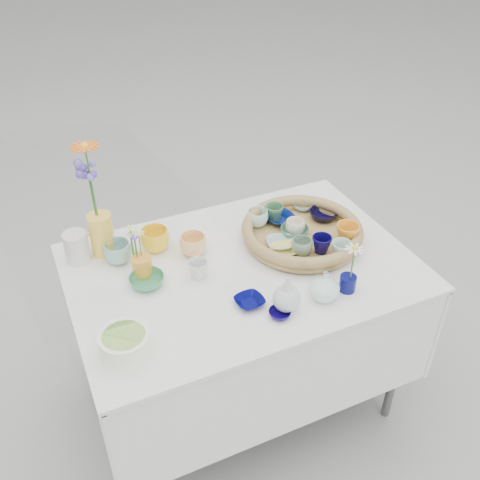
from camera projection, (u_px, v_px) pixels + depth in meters
name	position (u px, v px, depth m)	size (l,w,h in m)	color
ground	(242.00, 397.00, 2.43)	(80.00, 80.00, 0.00)	gray
display_table	(242.00, 397.00, 2.43)	(1.26, 0.86, 0.77)	white
wicker_tray	(302.00, 232.00, 2.09)	(0.47, 0.47, 0.08)	olive
tray_ceramic_0	(280.00, 218.00, 2.19)	(0.12, 0.12, 0.03)	#051758
tray_ceramic_1	(323.00, 215.00, 2.20)	(0.11, 0.11, 0.04)	black
tray_ceramic_2	(347.00, 234.00, 2.05)	(0.09, 0.09, 0.08)	orange
tray_ceramic_3	(295.00, 232.00, 2.10)	(0.11, 0.11, 0.03)	#4D8164
tray_ceramic_4	(302.00, 247.00, 2.00)	(0.08, 0.08, 0.06)	gray
tray_ceramic_5	(280.00, 243.00, 2.05)	(0.11, 0.11, 0.03)	#9CBBB5
tray_ceramic_6	(258.00, 218.00, 2.15)	(0.09, 0.09, 0.07)	#BAEDE1
tray_ceramic_7	(295.00, 227.00, 2.10)	(0.08, 0.08, 0.06)	white
tray_ceramic_8	(303.00, 206.00, 2.26)	(0.08, 0.08, 0.03)	#A9E4F7
tray_ceramic_9	(321.00, 244.00, 2.00)	(0.07, 0.07, 0.07)	#09053F
tray_ceramic_10	(284.00, 250.00, 2.01)	(0.10, 0.10, 0.02)	#E9CF67
tray_ceramic_11	(341.00, 250.00, 1.97)	(0.08, 0.08, 0.07)	#A9D1CC
tray_ceramic_12	(274.00, 213.00, 2.18)	(0.07, 0.07, 0.07)	#3E724A
loose_ceramic_0	(155.00, 240.00, 2.04)	(0.11, 0.11, 0.09)	yellow
loose_ceramic_1	(193.00, 245.00, 2.02)	(0.10, 0.10, 0.08)	#FFC776
loose_ceramic_2	(147.00, 281.00, 1.88)	(0.12, 0.12, 0.04)	#388E5A
loose_ceramic_3	(198.00, 269.00, 1.91)	(0.07, 0.07, 0.07)	silver
loose_ceramic_4	(250.00, 302.00, 1.81)	(0.10, 0.10, 0.02)	#02044A
loose_ceramic_5	(118.00, 252.00, 1.98)	(0.10, 0.10, 0.08)	#86B9B0
loose_ceramic_6	(280.00, 314.00, 1.76)	(0.07, 0.07, 0.02)	#0E044F
fluted_bowl	(125.00, 344.00, 1.61)	(0.15, 0.15, 0.08)	white
bud_vase_paleblue	(287.00, 293.00, 1.75)	(0.09, 0.09, 0.14)	silver
bud_vase_seafoam	(325.00, 286.00, 1.81)	(0.10, 0.10, 0.11)	silver
bud_vase_cobalt	(348.00, 283.00, 1.86)	(0.06, 0.06, 0.06)	#07084B
single_daisy	(353.00, 263.00, 1.81)	(0.08, 0.08, 0.14)	white
tall_vase_yellow	(102.00, 234.00, 2.00)	(0.09, 0.09, 0.17)	yellow
gerbera	(91.00, 182.00, 1.87)	(0.11, 0.11, 0.30)	orange
hydrangea	(92.00, 193.00, 1.91)	(0.07, 0.07, 0.25)	#5740AA
white_pitcher	(77.00, 247.00, 1.98)	(0.13, 0.09, 0.12)	silver
daisy_cup	(142.00, 266.00, 1.92)	(0.07, 0.07, 0.08)	orange
daisy_posy	(135.00, 242.00, 1.87)	(0.07, 0.07, 0.13)	white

